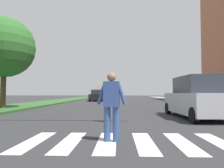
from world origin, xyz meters
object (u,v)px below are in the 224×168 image
(tree_mid, at_px, (4,47))
(suv_crossing, at_px, (197,98))
(sedan_midblock, at_px, (98,96))
(pedestrian_performer, at_px, (112,103))
(traffic_light_gantry, at_px, (14,5))
(truck_box_delivery, at_px, (102,90))

(tree_mid, xyz_separation_m, suv_crossing, (11.75, -3.93, -3.44))
(suv_crossing, distance_m, sedan_midblock, 20.86)
(pedestrian_performer, bearing_deg, tree_mid, 131.80)
(tree_mid, xyz_separation_m, traffic_light_gantry, (4.22, -6.69, 0.01))
(traffic_light_gantry, bearing_deg, sedan_midblock, 88.06)
(tree_mid, distance_m, traffic_light_gantry, 7.91)
(tree_mid, distance_m, sedan_midblock, 16.96)
(traffic_light_gantry, height_order, suv_crossing, traffic_light_gantry)
(truck_box_delivery, bearing_deg, suv_crossing, -74.90)
(traffic_light_gantry, relative_size, sedan_midblock, 2.08)
(traffic_light_gantry, height_order, pedestrian_performer, traffic_light_gantry)
(suv_crossing, relative_size, truck_box_delivery, 0.75)
(traffic_light_gantry, height_order, truck_box_delivery, traffic_light_gantry)
(sedan_midblock, relative_size, truck_box_delivery, 0.74)
(pedestrian_performer, height_order, sedan_midblock, pedestrian_performer)
(traffic_light_gantry, xyz_separation_m, sedan_midblock, (0.76, 22.50, -3.61))
(pedestrian_performer, distance_m, truck_box_delivery, 29.10)
(traffic_light_gantry, xyz_separation_m, suv_crossing, (7.53, 2.76, -3.46))
(sedan_midblock, bearing_deg, truck_box_delivery, 86.69)
(suv_crossing, bearing_deg, tree_mid, 161.52)
(tree_mid, distance_m, pedestrian_performer, 12.25)
(traffic_light_gantry, distance_m, pedestrian_performer, 5.41)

